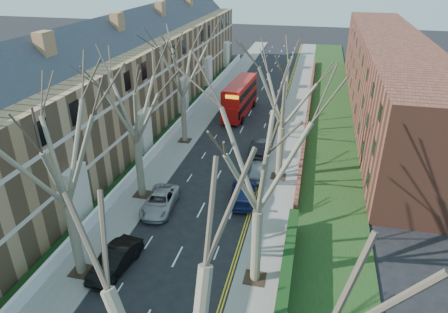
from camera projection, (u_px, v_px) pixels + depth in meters
The scene contains 17 objects.
pavement_left at pixel (208, 109), 55.58m from camera, with size 3.00×102.00×0.12m, color slate.
pavement_right at pixel (294, 116), 53.13m from camera, with size 3.00×102.00×0.12m, color slate.
terrace_left at pixel (128, 83), 47.74m from camera, with size 9.70×78.00×13.60m.
flats_right at pixel (388, 77), 52.08m from camera, with size 13.97×54.00×10.00m.
front_wall_left at pixel (177, 126), 48.70m from camera, with size 0.30×78.00×1.00m.
grass_verge_right at pixel (329, 118), 52.17m from camera, with size 6.00×102.00×0.06m.
tree_left_mid at pixel (55, 143), 22.53m from camera, with size 10.50×10.50×14.71m.
tree_left_far at pixel (132, 96), 31.38m from camera, with size 10.15×10.15×14.22m.
tree_left_dist at pixel (181, 58), 41.70m from camera, with size 10.50×10.50×14.71m.
tree_right_mid at pixel (261, 148), 21.94m from camera, with size 10.50×10.50×14.71m.
tree_right_far at pixel (285, 84), 34.28m from camera, with size 10.15×10.15×14.22m.
double_decker_bus at pixel (240, 99), 53.23m from camera, with size 3.14×10.50×4.36m.
car_left_mid at pixel (115, 260), 26.75m from camera, with size 1.64×4.72×1.55m, color black.
car_left_far at pixel (160, 201), 33.31m from camera, with size 2.39×5.17×1.44m, color #98979C.
car_right_near at pixel (243, 192), 34.62m from camera, with size 2.13×5.24×1.52m, color navy.
car_right_mid at pixel (257, 170), 38.21m from camera, with size 1.72×4.28×1.46m, color gray.
car_right_far at pixel (259, 148), 42.66m from camera, with size 1.64×4.70×1.55m, color black.
Camera 1 is at (8.27, -11.78, 18.92)m, focal length 32.00 mm.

